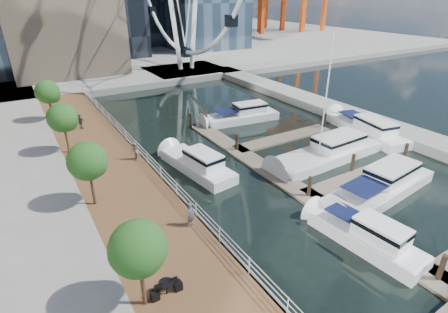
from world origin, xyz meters
TOP-DOWN VIEW (x-y plane):
  - ground at (0.00, 0.00)m, footprint 520.00×520.00m
  - boardwalk at (-9.00, 15.00)m, footprint 6.00×60.00m
  - seawall at (-6.00, 15.00)m, footprint 0.25×60.00m
  - land_far at (0.00, 102.00)m, footprint 200.00×114.00m
  - breakwater at (20.00, 20.00)m, footprint 4.00×60.00m
  - pier at (14.00, 52.00)m, footprint 14.00×12.00m
  - railing at (-6.10, 15.00)m, footprint 0.10×60.00m
  - floating_docks at (7.97, 9.98)m, footprint 16.00×34.00m
  - street_trees at (-11.40, 14.00)m, footprint 2.60×42.60m
  - yacht_foreground at (8.15, 5.49)m, footprint 11.94×4.35m
  - pedestrian_near at (-6.80, 8.32)m, footprint 0.71×0.65m
  - pedestrian_mid at (-6.76, 19.27)m, footprint 0.61×0.78m
  - pedestrian_far at (-9.20, 29.63)m, footprint 0.96×0.92m
  - moored_yachts at (8.84, 11.59)m, footprint 24.28×34.79m

SIDE VIEW (x-z plane):
  - ground at x=0.00m, z-range 0.00..0.00m
  - yacht_foreground at x=8.15m, z-range -1.07..1.07m
  - moored_yachts at x=8.84m, z-range -5.75..5.75m
  - floating_docks at x=7.97m, z-range -0.81..1.79m
  - boardwalk at x=-9.00m, z-range 0.00..1.00m
  - seawall at x=-6.00m, z-range 0.00..1.00m
  - land_far at x=0.00m, z-range 0.00..1.00m
  - breakwater at x=20.00m, z-range 0.00..1.00m
  - pier at x=14.00m, z-range 0.00..1.00m
  - railing at x=-6.10m, z-range 1.00..2.05m
  - pedestrian_mid at x=-6.76m, z-range 1.00..2.59m
  - pedestrian_far at x=-9.20m, z-range 1.00..2.60m
  - pedestrian_near at x=-6.80m, z-range 1.00..2.64m
  - street_trees at x=-11.40m, z-range 1.99..6.59m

